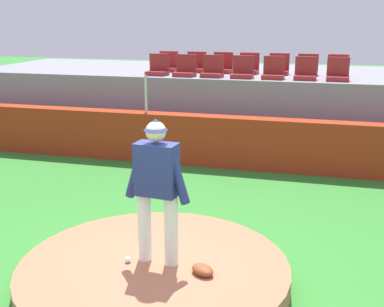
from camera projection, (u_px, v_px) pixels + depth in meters
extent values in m
plane|color=#307C2C|center=(154.00, 284.00, 6.06)|extent=(60.00, 60.00, 0.00)
cylinder|color=#AC6749|center=(154.00, 274.00, 6.02)|extent=(3.26, 3.26, 0.27)
cylinder|color=white|center=(145.00, 227.00, 5.98)|extent=(0.16, 0.16, 0.86)
cylinder|color=white|center=(171.00, 231.00, 5.87)|extent=(0.16, 0.16, 0.86)
cube|color=navy|center=(157.00, 169.00, 5.73)|extent=(0.51, 0.30, 0.62)
cylinder|color=navy|center=(137.00, 170.00, 5.83)|extent=(0.32, 0.14, 0.69)
cylinder|color=navy|center=(177.00, 175.00, 5.65)|extent=(0.32, 0.14, 0.69)
sphere|color=beige|center=(156.00, 132.00, 5.61)|extent=(0.24, 0.24, 0.24)
cone|color=navy|center=(156.00, 124.00, 5.59)|extent=(0.30, 0.30, 0.13)
sphere|color=white|center=(128.00, 260.00, 6.01)|extent=(0.07, 0.07, 0.07)
ellipsoid|color=brown|center=(203.00, 270.00, 5.73)|extent=(0.36, 0.33, 0.11)
cube|color=#A22E15|center=(232.00, 142.00, 10.62)|extent=(15.37, 0.40, 1.09)
cylinder|color=silver|center=(146.00, 94.00, 10.85)|extent=(0.06, 0.06, 0.82)
cube|color=gray|center=(252.00, 104.00, 13.15)|extent=(14.36, 4.10, 1.76)
cube|color=maroon|center=(157.00, 73.00, 11.96)|extent=(0.48, 0.44, 0.10)
cube|color=maroon|center=(159.00, 62.00, 12.06)|extent=(0.48, 0.08, 0.40)
cube|color=maroon|center=(184.00, 74.00, 11.74)|extent=(0.48, 0.44, 0.10)
cube|color=maroon|center=(187.00, 63.00, 11.84)|extent=(0.48, 0.08, 0.40)
cube|color=maroon|center=(212.00, 75.00, 11.59)|extent=(0.48, 0.44, 0.10)
cube|color=maroon|center=(214.00, 63.00, 11.69)|extent=(0.48, 0.08, 0.40)
cube|color=maroon|center=(242.00, 76.00, 11.41)|extent=(0.48, 0.44, 0.10)
cube|color=maroon|center=(244.00, 64.00, 11.51)|extent=(0.48, 0.08, 0.40)
cube|color=maroon|center=(273.00, 77.00, 11.24)|extent=(0.48, 0.44, 0.10)
cube|color=maroon|center=(274.00, 65.00, 11.34)|extent=(0.48, 0.08, 0.40)
cube|color=maroon|center=(305.00, 78.00, 11.09)|extent=(0.48, 0.44, 0.10)
cube|color=maroon|center=(306.00, 66.00, 11.19)|extent=(0.48, 0.08, 0.40)
cube|color=maroon|center=(337.00, 79.00, 10.91)|extent=(0.48, 0.44, 0.10)
cube|color=maroon|center=(338.00, 66.00, 11.01)|extent=(0.48, 0.08, 0.40)
cube|color=maroon|center=(167.00, 69.00, 12.78)|extent=(0.48, 0.44, 0.10)
cube|color=maroon|center=(169.00, 59.00, 12.88)|extent=(0.48, 0.08, 0.40)
cube|color=maroon|center=(195.00, 70.00, 12.61)|extent=(0.48, 0.44, 0.10)
cube|color=maroon|center=(197.00, 60.00, 12.71)|extent=(0.48, 0.08, 0.40)
cube|color=maroon|center=(222.00, 71.00, 12.44)|extent=(0.48, 0.44, 0.10)
cube|color=maroon|center=(223.00, 60.00, 12.54)|extent=(0.48, 0.08, 0.40)
cube|color=maroon|center=(248.00, 72.00, 12.26)|extent=(0.48, 0.44, 0.10)
cube|color=maroon|center=(250.00, 61.00, 12.37)|extent=(0.48, 0.08, 0.40)
cube|color=maroon|center=(278.00, 72.00, 12.09)|extent=(0.48, 0.44, 0.10)
cube|color=maroon|center=(279.00, 61.00, 12.19)|extent=(0.48, 0.08, 0.40)
cube|color=maroon|center=(307.00, 73.00, 11.88)|extent=(0.48, 0.44, 0.10)
cube|color=maroon|center=(308.00, 62.00, 11.98)|extent=(0.48, 0.08, 0.40)
cube|color=maroon|center=(337.00, 74.00, 11.73)|extent=(0.48, 0.44, 0.10)
cube|color=maroon|center=(338.00, 63.00, 11.83)|extent=(0.48, 0.08, 0.40)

